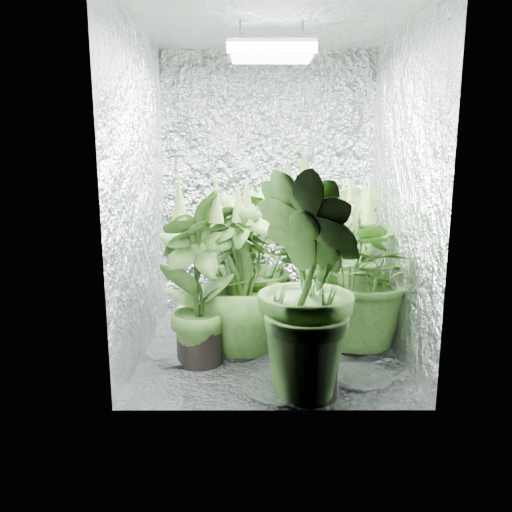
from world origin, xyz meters
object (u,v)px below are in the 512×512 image
object	(u,v)px
plant_e	(356,272)
plant_f	(198,279)
plant_d	(234,279)
circulation_fan	(348,301)
plant_c	(352,254)
grow_lamp	(271,52)
plant_a	(254,261)
plant_g	(311,287)
plant_b	(239,261)
plant_h	(242,275)

from	to	relation	value
plant_e	plant_f	world-z (taller)	plant_f
plant_d	circulation_fan	bearing A→B (deg)	27.17
plant_c	plant_d	xyz separation A→B (m)	(-0.88, -0.46, -0.08)
grow_lamp	plant_a	world-z (taller)	grow_lamp
plant_e	circulation_fan	distance (m)	0.73
grow_lamp	plant_d	bearing A→B (deg)	143.63
circulation_fan	plant_a	bearing A→B (deg)	-176.12
grow_lamp	plant_g	distance (m)	1.41
grow_lamp	plant_a	xyz separation A→B (m)	(-0.10, 0.35, -1.32)
plant_a	plant_d	bearing A→B (deg)	-128.21
plant_e	circulation_fan	size ratio (longest dim) A/B	3.28
circulation_fan	plant_e	bearing A→B (deg)	-112.91
plant_d	plant_f	xyz separation A→B (m)	(-0.19, -0.39, 0.10)
plant_c	plant_b	bearing A→B (deg)	179.77
grow_lamp	plant_e	xyz separation A→B (m)	(0.54, -0.00, -1.31)
plant_c	plant_f	size ratio (longest dim) A/B	0.97
grow_lamp	plant_f	world-z (taller)	grow_lamp
plant_a	plant_e	xyz separation A→B (m)	(0.64, -0.35, 0.01)
plant_d	plant_h	xyz separation A→B (m)	(0.06, -0.22, 0.08)
plant_a	plant_h	distance (m)	0.40
plant_e	plant_h	xyz separation A→B (m)	(-0.72, -0.04, -0.01)
plant_d	plant_e	bearing A→B (deg)	-12.79
plant_g	plant_h	size ratio (longest dim) A/B	1.16
plant_f	plant_g	bearing A→B (deg)	-34.39
plant_d	circulation_fan	xyz separation A→B (m)	(0.85, 0.44, -0.28)
plant_b	plant_c	bearing A→B (deg)	-0.23
plant_b	plant_c	xyz separation A→B (m)	(0.86, -0.00, 0.05)
plant_g	plant_h	world-z (taller)	plant_g
plant_c	plant_h	distance (m)	1.06
plant_b	plant_h	size ratio (longest dim) A/B	0.90
plant_b	plant_h	xyz separation A→B (m)	(0.04, -0.69, 0.06)
plant_b	plant_d	size ratio (longest dim) A/B	1.06
plant_f	plant_g	xyz separation A→B (m)	(0.62, -0.42, 0.07)
plant_e	plant_b	bearing A→B (deg)	139.99
grow_lamp	plant_e	bearing A→B (deg)	-0.28
plant_a	circulation_fan	bearing A→B (deg)	20.23
plant_d	plant_g	world-z (taller)	plant_g
plant_c	plant_h	size ratio (longest dim) A/B	1.01
plant_f	plant_a	bearing A→B (deg)	59.78
plant_e	plant_h	size ratio (longest dim) A/B	1.00
plant_a	circulation_fan	size ratio (longest dim) A/B	3.20
plant_c	plant_f	bearing A→B (deg)	-141.42
grow_lamp	circulation_fan	bearing A→B (deg)	44.88
plant_c	plant_f	xyz separation A→B (m)	(-1.07, -0.85, 0.02)
circulation_fan	plant_f	bearing A→B (deg)	-157.91
plant_b	plant_h	distance (m)	0.69
plant_f	plant_h	distance (m)	0.31
plant_c	plant_d	bearing A→B (deg)	-152.24
plant_c	circulation_fan	size ratio (longest dim) A/B	3.29
plant_c	plant_e	bearing A→B (deg)	-98.53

